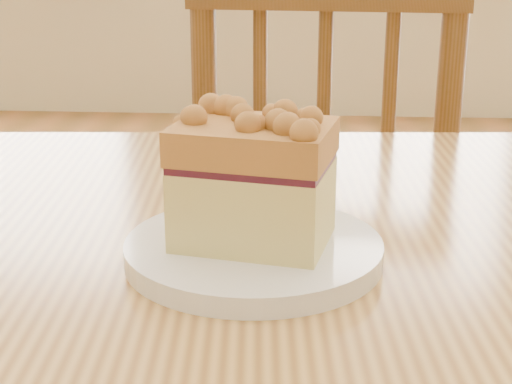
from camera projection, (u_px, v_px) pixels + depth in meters
cafe_table_main at (419, 352)px, 0.69m from camera, size 1.36×0.95×0.75m
cafe_chair_main at (326, 238)px, 1.39m from camera, size 0.48×0.48×0.98m
plate at (254, 251)px, 0.66m from camera, size 0.22×0.22×0.02m
cake_slice at (253, 174)px, 0.64m from camera, size 0.14×0.12×0.12m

